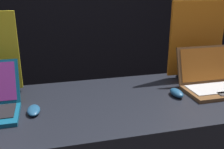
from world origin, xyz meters
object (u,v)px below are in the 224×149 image
at_px(promo_stand_back, 196,42).
at_px(mouse_back, 177,93).
at_px(laptop_back, 214,80).
at_px(mouse_front, 34,110).

bearing_deg(promo_stand_back, mouse_back, -133.76).
relative_size(laptop_back, promo_stand_back, 0.79).
bearing_deg(promo_stand_back, mouse_front, -164.20).
xyz_separation_m(mouse_back, promo_stand_back, (0.27, 0.28, 0.22)).
distance_m(laptop_back, promo_stand_back, 0.30).
bearing_deg(promo_stand_back, laptop_back, -90.00).
bearing_deg(mouse_back, laptop_back, 9.32).
height_order(laptop_back, mouse_back, laptop_back).
bearing_deg(mouse_back, mouse_front, -178.91).
xyz_separation_m(mouse_front, mouse_back, (0.77, 0.01, 0.00)).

